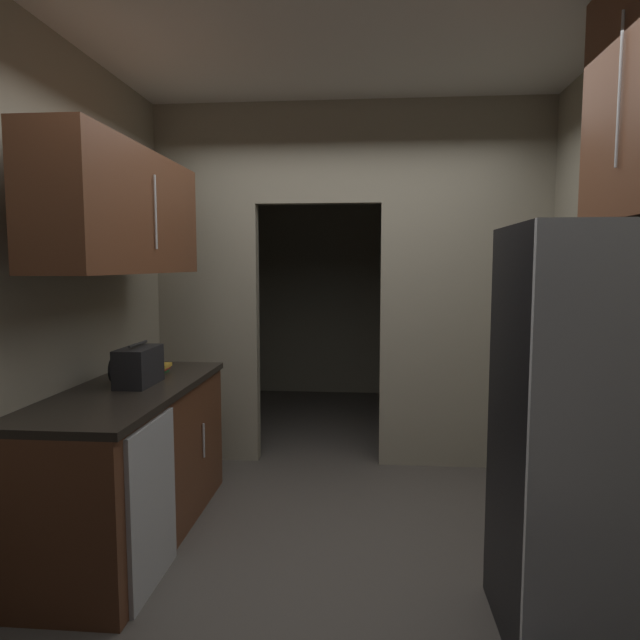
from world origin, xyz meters
The scene contains 10 objects.
ground centered at (0.00, 0.00, 0.00)m, with size 20.00×20.00×0.00m, color #47423D.
kitchen_overhead_slab centered at (0.00, 0.46, 2.83)m, with size 3.43×7.05×0.06m, color silver.
kitchen_partition centered at (0.07, 1.52, 1.52)m, with size 3.03×0.12×2.80m.
adjoining_room_shell centered at (0.00, 3.25, 1.40)m, with size 3.03×2.56×2.80m.
refrigerator centered at (1.12, -0.54, 0.87)m, with size 0.80×0.71×1.73m.
lower_cabinet_run centered at (-1.19, 0.15, 0.44)m, with size 0.64×1.70×0.88m.
dishwasher centered at (-0.88, -0.32, 0.41)m, with size 0.02×0.56×0.82m.
upper_cabinet_counterside centered at (-1.19, 0.15, 1.86)m, with size 0.36×1.53×0.67m.
boombox centered at (-1.17, 0.22, 0.99)m, with size 0.19×0.36×0.25m.
book_stack centered at (-1.19, 0.57, 0.91)m, with size 0.13×0.16×0.06m.
Camera 1 is at (0.15, -2.88, 1.57)m, focal length 31.64 mm.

